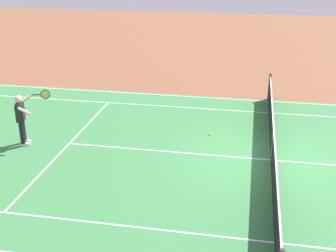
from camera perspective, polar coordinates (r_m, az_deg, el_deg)
name	(u,v)px	position (r m, az deg, el deg)	size (l,w,h in m)	color
ground_plane	(271,160)	(14.01, 12.77, -4.17)	(60.00, 60.00, 0.00)	brown
court_slab	(271,160)	(14.01, 12.77, -4.17)	(24.20, 11.40, 0.00)	#387A42
court_line_markings	(271,160)	(14.01, 12.77, -4.16)	(23.85, 11.05, 0.01)	white
tennis_net	(272,145)	(13.80, 12.94, -2.34)	(0.10, 11.70, 1.08)	#2D2D33
tennis_player_near	(22,117)	(15.09, -17.81, 1.07)	(0.95, 0.89, 1.70)	black
tennis_ball	(210,134)	(15.44, 5.27, -1.02)	(0.07, 0.07, 0.07)	#CCE01E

